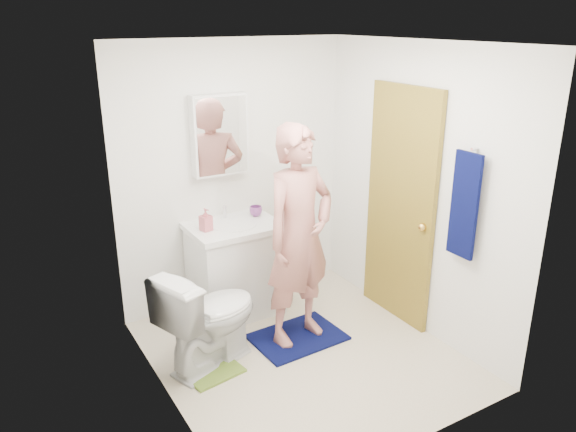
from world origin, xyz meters
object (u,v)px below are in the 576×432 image
object	(u,v)px
medicine_cabinet	(219,135)
toilet	(210,316)
vanity_cabinet	(235,271)
towel	(464,205)
soap_dispenser	(206,220)
man	(299,236)
toothbrush_cup	(256,211)

from	to	relation	value
medicine_cabinet	toilet	bearing A→B (deg)	-121.11
vanity_cabinet	medicine_cabinet	size ratio (longest dim) A/B	1.14
towel	soap_dispenser	distance (m)	2.08
soap_dispenser	man	distance (m)	0.84
toilet	soap_dispenser	size ratio (longest dim) A/B	4.25
towel	vanity_cabinet	bearing A→B (deg)	128.47
toilet	toothbrush_cup	xyz separation A→B (m)	(0.79, 0.74, 0.48)
medicine_cabinet	soap_dispenser	bearing A→B (deg)	-137.54
towel	soap_dispenser	world-z (taller)	towel
vanity_cabinet	man	world-z (taller)	man
towel	toilet	size ratio (longest dim) A/B	0.97
medicine_cabinet	toilet	world-z (taller)	medicine_cabinet
soap_dispenser	toilet	bearing A→B (deg)	-112.58
towel	toilet	xyz separation A→B (m)	(-1.70, 0.84, -0.84)
toilet	toothbrush_cup	world-z (taller)	toothbrush_cup
towel	soap_dispenser	xyz separation A→B (m)	(-1.44, 1.47, -0.30)
toothbrush_cup	man	bearing A→B (deg)	-91.61
towel	medicine_cabinet	bearing A→B (deg)	124.61
vanity_cabinet	man	distance (m)	0.89
soap_dispenser	man	bearing A→B (deg)	-52.59
soap_dispenser	vanity_cabinet	bearing A→B (deg)	3.45
toilet	toothbrush_cup	bearing A→B (deg)	-66.48
toothbrush_cup	toilet	bearing A→B (deg)	-136.99
toilet	soap_dispenser	distance (m)	0.87
towel	man	world-z (taller)	man
vanity_cabinet	man	size ratio (longest dim) A/B	0.45
medicine_cabinet	toilet	size ratio (longest dim) A/B	0.85
toothbrush_cup	man	world-z (taller)	man
soap_dispenser	toothbrush_cup	xyz separation A→B (m)	(0.53, 0.11, -0.05)
medicine_cabinet	soap_dispenser	distance (m)	0.74
medicine_cabinet	man	world-z (taller)	medicine_cabinet
toothbrush_cup	medicine_cabinet	bearing A→B (deg)	154.68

